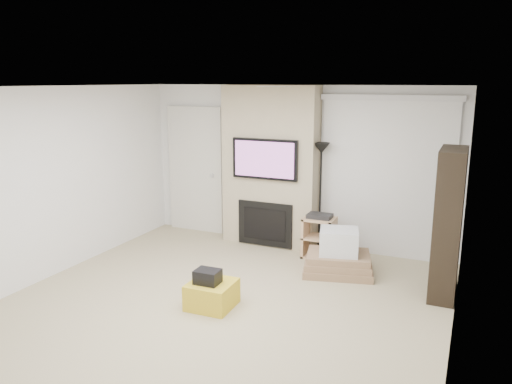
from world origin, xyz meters
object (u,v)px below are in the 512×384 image
at_px(floor_lamp, 321,167).
at_px(box_stack, 338,257).
at_px(bookshelf, 448,224).
at_px(av_stand, 319,235).
at_px(ottoman, 212,294).

height_order(floor_lamp, box_stack, floor_lamp).
bearing_deg(bookshelf, box_stack, 173.57).
height_order(av_stand, box_stack, av_stand).
height_order(floor_lamp, bookshelf, bookshelf).
distance_m(ottoman, av_stand, 2.22).
bearing_deg(box_stack, ottoman, -123.53).
distance_m(ottoman, floor_lamp, 2.71).
relative_size(ottoman, floor_lamp, 0.30).
distance_m(ottoman, bookshelf, 2.92).
distance_m(ottoman, box_stack, 1.93).
height_order(floor_lamp, av_stand, floor_lamp).
relative_size(floor_lamp, bookshelf, 0.93).
bearing_deg(box_stack, av_stand, 130.30).
height_order(box_stack, bookshelf, bookshelf).
relative_size(av_stand, bookshelf, 0.37).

